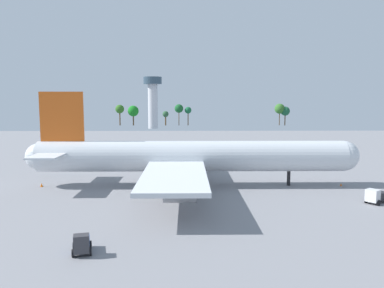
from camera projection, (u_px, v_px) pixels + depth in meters
The scene contains 8 objects.
ground_plane at pixel (192, 186), 79.99m from camera, with size 274.49×274.49×0.00m, color gray.
cargo_airplane at pixel (190, 157), 79.28m from camera, with size 68.62×57.92×19.38m.
catering_truck at pixel (376, 196), 66.49m from camera, with size 4.68×4.34×2.57m.
pushback_tractor at pixel (82, 243), 44.88m from camera, with size 2.87×3.91×2.52m.
safety_cone_nose at pixel (341, 185), 79.69m from camera, with size 0.40×0.40×0.57m, color orange.
safety_cone_tail at pixel (42, 185), 78.90m from camera, with size 0.55×0.55×0.78m, color orange.
control_tower at pixel (153, 97), 231.35m from camera, with size 10.99×10.99×30.90m.
tree_line_backdrop at pixel (197, 110), 259.11m from camera, with size 117.61×7.30×14.63m.
Camera 1 is at (-1.04, -78.42, 17.97)m, focal length 36.05 mm.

